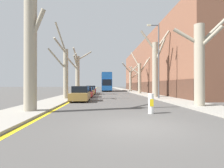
{
  "coord_description": "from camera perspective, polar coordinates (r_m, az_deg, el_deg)",
  "views": [
    {
      "loc": [
        -1.35,
        -6.85,
        1.64
      ],
      "look_at": [
        0.92,
        33.54,
        1.85
      ],
      "focal_mm": 28.0,
      "sensor_mm": 36.0,
      "label": 1
    }
  ],
  "objects": [
    {
      "name": "ground_plane",
      "position": [
        7.17,
        7.97,
        -13.54
      ],
      "size": [
        300.0,
        300.0,
        0.0
      ],
      "primitive_type": "plane",
      "color": "#4C4947"
    },
    {
      "name": "sidewalk_left",
      "position": [
        57.07,
        -7.95,
        -1.88
      ],
      "size": [
        2.84,
        120.0,
        0.12
      ],
      "primitive_type": "cube",
      "color": "gray",
      "rests_on": "ground"
    },
    {
      "name": "sidewalk_right",
      "position": [
        57.35,
        4.22,
        -1.88
      ],
      "size": [
        2.84,
        120.0,
        0.12
      ],
      "primitive_type": "cube",
      "color": "gray",
      "rests_on": "ground"
    },
    {
      "name": "building_facade_right",
      "position": [
        42.57,
        15.81,
        5.07
      ],
      "size": [
        10.08,
        48.5,
        11.25
      ],
      "color": "brown",
      "rests_on": "ground"
    },
    {
      "name": "kerb_line_stripe",
      "position": [
        56.96,
        -6.35,
        -1.94
      ],
      "size": [
        0.24,
        120.0,
        0.01
      ],
      "primitive_type": "cube",
      "color": "yellow",
      "rests_on": "ground"
    },
    {
      "name": "street_tree_left_0",
      "position": [
        11.66,
        -24.87,
        10.97
      ],
      "size": [
        1.58,
        2.52,
        8.95
      ],
      "color": "gray",
      "rests_on": "ground"
    },
    {
      "name": "street_tree_left_1",
      "position": [
        20.48,
        -15.16,
        4.4
      ],
      "size": [
        2.1,
        2.21,
        8.39
      ],
      "color": "gray",
      "rests_on": "ground"
    },
    {
      "name": "street_tree_left_2",
      "position": [
        30.61,
        -11.25,
        3.9
      ],
      "size": [
        4.28,
        3.75,
        7.76
      ],
      "color": "gray",
      "rests_on": "ground"
    },
    {
      "name": "street_tree_right_0",
      "position": [
        14.45,
        26.79,
        6.51
      ],
      "size": [
        4.39,
        2.13,
        6.86
      ],
      "color": "gray",
      "rests_on": "ground"
    },
    {
      "name": "street_tree_right_1",
      "position": [
        23.52,
        14.0,
        5.57
      ],
      "size": [
        3.8,
        1.84,
        8.8
      ],
      "color": "gray",
      "rests_on": "ground"
    },
    {
      "name": "street_tree_right_2",
      "position": [
        32.97,
        9.03,
        2.84
      ],
      "size": [
        4.19,
        2.06,
        8.01
      ],
      "color": "gray",
      "rests_on": "ground"
    },
    {
      "name": "street_tree_right_3",
      "position": [
        42.9,
        6.25,
        1.91
      ],
      "size": [
        4.86,
        3.15,
        7.24
      ],
      "color": "gray",
      "rests_on": "ground"
    },
    {
      "name": "double_decker_bus",
      "position": [
        45.68,
        -1.83,
        0.95
      ],
      "size": [
        2.49,
        10.56,
        4.67
      ],
      "color": "#19519E",
      "rests_on": "ground"
    },
    {
      "name": "parked_car_0",
      "position": [
        18.03,
        -10.23,
        -3.26
      ],
      "size": [
        1.75,
        4.17,
        1.52
      ],
      "color": "olive",
      "rests_on": "ground"
    },
    {
      "name": "parked_car_1",
      "position": [
        23.53,
        -8.58,
        -2.73
      ],
      "size": [
        1.81,
        4.44,
        1.35
      ],
      "color": "maroon",
      "rests_on": "ground"
    },
    {
      "name": "parked_car_2",
      "position": [
        29.09,
        -7.55,
        -2.3
      ],
      "size": [
        1.88,
        4.48,
        1.3
      ],
      "color": "olive",
      "rests_on": "ground"
    },
    {
      "name": "parked_car_3",
      "position": [
        34.65,
        -6.85,
        -1.86
      ],
      "size": [
        1.88,
        4.35,
        1.49
      ],
      "color": "maroon",
      "rests_on": "ground"
    },
    {
      "name": "lamp_post",
      "position": [
        20.75,
        14.74,
        8.35
      ],
      "size": [
        1.4,
        0.2,
        8.59
      ],
      "color": "#4C4F54",
      "rests_on": "ground"
    },
    {
      "name": "traffic_bollard",
      "position": [
        10.31,
        12.58,
        -6.23
      ],
      "size": [
        0.31,
        0.32,
        1.15
      ],
      "color": "white",
      "rests_on": "ground"
    }
  ]
}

